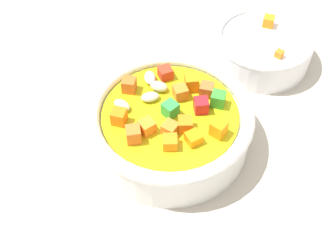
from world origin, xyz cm
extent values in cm
cube|color=#BAB2A0|center=(0.00, 0.00, -1.00)|extent=(140.00, 140.00, 2.00)
cylinder|color=white|center=(0.00, 0.00, 2.46)|extent=(20.03, 20.03, 4.93)
torus|color=white|center=(0.00, 0.00, 5.44)|extent=(20.54, 20.54, 1.70)
cylinder|color=gold|center=(0.00, 0.00, 5.13)|extent=(16.78, 16.78, 0.40)
cube|color=orange|center=(-5.59, 2.99, 6.31)|extent=(2.31, 2.31, 1.96)
cube|color=red|center=(0.65, -6.31, 6.07)|extent=(2.17, 2.17, 1.50)
cube|color=red|center=(-3.73, -0.63, 6.20)|extent=(1.86, 1.86, 1.74)
ellipsoid|color=beige|center=(5.89, -0.87, 5.84)|extent=(2.72, 2.61, 1.02)
cube|color=orange|center=(0.43, 2.85, 6.05)|extent=(2.28, 2.28, 1.44)
cube|color=orange|center=(-2.68, 4.14, 5.96)|extent=(2.24, 2.24, 1.27)
cube|color=orange|center=(4.18, 3.93, 6.30)|extent=(1.91, 1.91, 1.95)
ellipsoid|color=beige|center=(2.49, -2.28, 5.84)|extent=(2.60, 2.01, 1.02)
cube|color=orange|center=(2.68, 2.62, 6.11)|extent=(2.30, 2.30, 1.57)
cube|color=orange|center=(-1.75, 2.24, 6.11)|extent=(1.69, 1.69, 1.56)
cube|color=orange|center=(-1.24, -2.82, 6.14)|extent=(2.10, 2.10, 1.63)
cube|color=green|center=(0.08, 0.13, 6.21)|extent=(2.33, 2.33, 1.76)
cube|color=green|center=(-5.84, -1.61, 6.26)|extent=(2.04, 2.04, 1.86)
cube|color=orange|center=(6.01, 1.32, 6.28)|extent=(2.01, 2.01, 1.91)
ellipsoid|color=beige|center=(2.62, -5.61, 5.85)|extent=(1.76, 2.47, 1.04)
cube|color=orange|center=(5.17, -3.93, 6.25)|extent=(1.89, 1.89, 1.85)
cube|color=orange|center=(-0.47, 4.82, 6.05)|extent=(1.71, 1.71, 1.45)
ellipsoid|color=beige|center=(1.45, -3.99, 5.95)|extent=(2.67, 2.19, 1.24)
cube|color=orange|center=(-2.64, -4.32, 6.31)|extent=(1.83, 1.83, 1.96)
cube|color=orange|center=(-4.53, -3.27, 6.16)|extent=(1.97, 1.97, 1.66)
cylinder|color=silver|center=(2.30, -15.08, 0.32)|extent=(10.78, 4.71, 0.64)
ellipsoid|color=silver|center=(13.18, -10.83, 0.41)|extent=(4.33, 3.67, 0.82)
cylinder|color=white|center=(-13.59, -15.47, 2.16)|extent=(14.50, 14.50, 4.31)
torus|color=white|center=(-13.59, -15.47, 4.60)|extent=(14.64, 14.64, 1.16)
cube|color=orange|center=(-14.53, -18.34, 5.09)|extent=(1.98, 1.98, 1.56)
cube|color=orange|center=(-15.10, -11.46, 4.82)|extent=(1.44, 1.44, 1.02)
camera|label=1|loc=(-0.26, 33.59, 44.84)|focal=45.75mm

